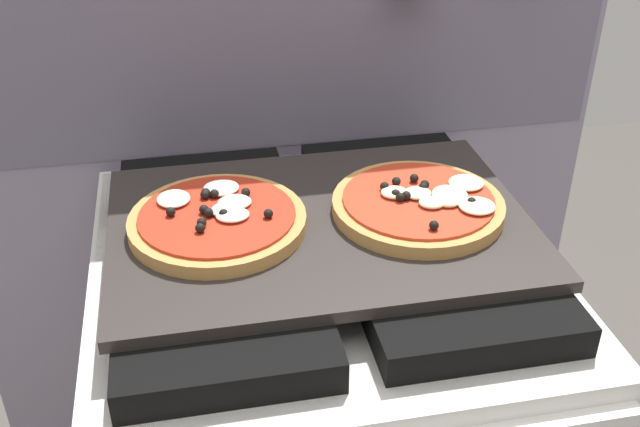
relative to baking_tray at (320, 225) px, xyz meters
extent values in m
cube|color=gray|center=(0.00, 0.34, -0.13)|extent=(1.10, 0.03, 1.55)
cube|color=black|center=(0.00, 0.00, -0.05)|extent=(0.59, 0.59, 0.01)
cube|color=black|center=(-0.14, 0.00, -0.03)|extent=(0.24, 0.51, 0.04)
cube|color=black|center=(0.14, 0.00, -0.03)|extent=(0.24, 0.51, 0.04)
cube|color=#2D2826|center=(0.00, 0.00, 0.00)|extent=(0.54, 0.38, 0.02)
cylinder|color=#C18947|center=(-0.13, 0.01, 0.02)|extent=(0.23, 0.23, 0.02)
cylinder|color=#B72D19|center=(-0.13, 0.01, 0.03)|extent=(0.20, 0.20, 0.00)
ellipsoid|color=#F4EACC|center=(-0.12, 0.06, 0.03)|extent=(0.05, 0.04, 0.01)
ellipsoid|color=#F4EACC|center=(-0.12, 0.01, 0.03)|extent=(0.03, 0.04, 0.01)
ellipsoid|color=#F4EACC|center=(-0.11, 0.02, 0.03)|extent=(0.04, 0.04, 0.01)
ellipsoid|color=#F4EACC|center=(-0.18, 0.05, 0.03)|extent=(0.04, 0.05, 0.01)
ellipsoid|color=#F4EACC|center=(-0.11, -0.01, 0.03)|extent=(0.04, 0.04, 0.01)
sphere|color=black|center=(-0.07, -0.02, 0.04)|extent=(0.01, 0.01, 0.01)
sphere|color=black|center=(-0.14, 0.05, 0.04)|extent=(0.01, 0.01, 0.01)
sphere|color=black|center=(-0.19, 0.01, 0.04)|extent=(0.01, 0.01, 0.01)
sphere|color=black|center=(-0.15, -0.02, 0.04)|extent=(0.01, 0.01, 0.01)
sphere|color=black|center=(-0.15, 0.01, 0.04)|extent=(0.01, 0.01, 0.01)
sphere|color=black|center=(-0.12, -0.01, 0.04)|extent=(0.01, 0.01, 0.01)
sphere|color=black|center=(-0.15, -0.03, 0.04)|extent=(0.01, 0.01, 0.01)
sphere|color=black|center=(-0.14, 0.00, 0.04)|extent=(0.01, 0.01, 0.01)
sphere|color=black|center=(-0.09, 0.04, 0.04)|extent=(0.01, 0.01, 0.01)
sphere|color=black|center=(-0.14, 0.05, 0.04)|extent=(0.01, 0.01, 0.01)
sphere|color=black|center=(-0.13, 0.05, 0.04)|extent=(0.01, 0.01, 0.01)
cylinder|color=#C18947|center=(0.13, -0.01, 0.02)|extent=(0.23, 0.23, 0.02)
cylinder|color=red|center=(0.13, -0.01, 0.03)|extent=(0.20, 0.20, 0.00)
ellipsoid|color=beige|center=(0.10, 0.01, 0.03)|extent=(0.04, 0.03, 0.01)
ellipsoid|color=beige|center=(0.14, -0.03, 0.03)|extent=(0.03, 0.03, 0.01)
ellipsoid|color=beige|center=(0.17, -0.01, 0.03)|extent=(0.05, 0.05, 0.01)
ellipsoid|color=beige|center=(0.19, -0.05, 0.03)|extent=(0.05, 0.05, 0.01)
ellipsoid|color=beige|center=(0.13, 0.00, 0.03)|extent=(0.04, 0.03, 0.01)
ellipsoid|color=beige|center=(0.20, 0.01, 0.03)|extent=(0.05, 0.05, 0.01)
ellipsoid|color=beige|center=(0.16, -0.03, 0.03)|extent=(0.03, 0.03, 0.01)
sphere|color=black|center=(0.09, 0.02, 0.04)|extent=(0.01, 0.01, 0.01)
sphere|color=black|center=(0.10, -0.01, 0.04)|extent=(0.01, 0.01, 0.01)
sphere|color=black|center=(0.12, -0.08, 0.04)|extent=(0.01, 0.01, 0.01)
sphere|color=black|center=(0.11, -0.01, 0.04)|extent=(0.01, 0.01, 0.01)
sphere|color=black|center=(0.19, -0.04, 0.04)|extent=(0.01, 0.01, 0.01)
sphere|color=black|center=(0.10, 0.00, 0.04)|extent=(0.01, 0.01, 0.01)
sphere|color=black|center=(0.14, 0.04, 0.04)|extent=(0.01, 0.01, 0.01)
sphere|color=black|center=(0.14, 0.01, 0.04)|extent=(0.01, 0.01, 0.01)
sphere|color=black|center=(0.14, 0.02, 0.04)|extent=(0.01, 0.01, 0.01)
sphere|color=black|center=(0.11, 0.03, 0.04)|extent=(0.01, 0.01, 0.01)
camera|label=1|loc=(-0.16, -0.81, 0.52)|focal=42.28mm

